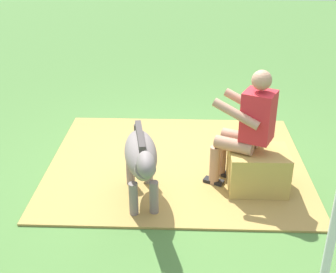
% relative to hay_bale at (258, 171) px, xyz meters
% --- Properties ---
extents(ground_plane, '(24.00, 24.00, 0.00)m').
position_rel_hay_bale_xyz_m(ground_plane, '(0.87, -0.30, -0.23)').
color(ground_plane, '#4C7A38').
extents(hay_patch, '(3.01, 2.52, 0.02)m').
position_rel_hay_bale_xyz_m(hay_patch, '(0.87, -0.52, -0.22)').
color(hay_patch, '#AD8C47').
rests_on(hay_patch, ground).
extents(hay_bale, '(0.62, 0.48, 0.47)m').
position_rel_hay_bale_xyz_m(hay_bale, '(0.00, 0.00, 0.00)').
color(hay_bale, tan).
rests_on(hay_bale, ground).
extents(person_seated, '(0.72, 0.58, 1.35)m').
position_rel_hay_bale_xyz_m(person_seated, '(0.15, -0.05, 0.51)').
color(person_seated, tan).
rests_on(person_seated, ground).
extents(pony_standing, '(0.46, 1.34, 0.90)m').
position_rel_hay_bale_xyz_m(pony_standing, '(1.21, 0.32, 0.31)').
color(pony_standing, slate).
rests_on(pony_standing, ground).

